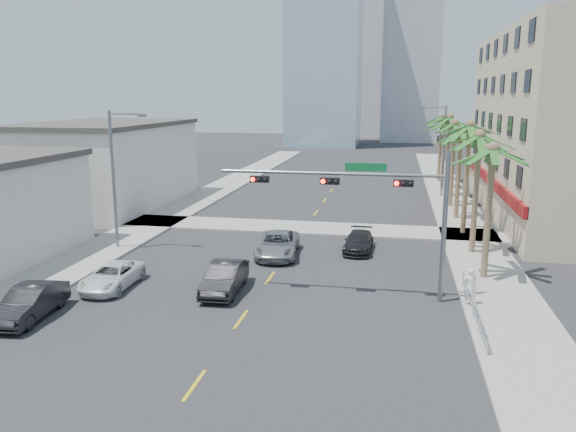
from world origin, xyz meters
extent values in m
plane|color=#262628|center=(0.00, 0.00, 0.00)|extent=(260.00, 260.00, 0.00)
cube|color=gray|center=(12.00, 20.00, 0.07)|extent=(4.00, 120.00, 0.15)
cube|color=gray|center=(-12.00, 20.00, 0.07)|extent=(4.00, 120.00, 0.15)
cube|color=gray|center=(0.00, 22.00, 0.07)|extent=(80.00, 4.00, 0.15)
cube|color=maroon|center=(14.40, 30.00, 3.00)|extent=(0.30, 28.00, 0.80)
cube|color=beige|center=(-19.50, 28.00, 3.60)|extent=(11.00, 18.00, 7.20)
cube|color=#99B2C6|center=(-8.00, 95.00, 24.00)|extent=(14.00, 14.00, 48.00)
cube|color=#ADADB2|center=(-3.00, 125.00, 21.00)|extent=(16.00, 16.00, 42.00)
cylinder|color=slate|center=(9.00, 8.00, 3.60)|extent=(0.24, 0.24, 7.20)
cylinder|color=slate|center=(3.50, 8.00, 6.20)|extent=(11.00, 0.16, 0.16)
cube|color=#0C662D|center=(5.20, 8.00, 6.55)|extent=(2.00, 0.05, 0.40)
cube|color=black|center=(7.00, 7.85, 5.85)|extent=(0.95, 0.28, 0.32)
sphere|color=#FF0C05|center=(6.68, 7.69, 5.85)|extent=(0.22, 0.22, 0.22)
cube|color=black|center=(3.50, 7.85, 5.85)|extent=(0.95, 0.28, 0.32)
sphere|color=#FF0C05|center=(3.18, 7.69, 5.85)|extent=(0.22, 0.22, 0.22)
cube|color=black|center=(0.00, 7.85, 5.85)|extent=(0.95, 0.28, 0.32)
sphere|color=#FF0C05|center=(-0.32, 7.69, 5.85)|extent=(0.22, 0.22, 0.22)
cylinder|color=brown|center=(11.60, 12.00, 3.60)|extent=(0.36, 0.36, 7.20)
cylinder|color=brown|center=(11.60, 17.20, 3.78)|extent=(0.36, 0.36, 7.56)
cylinder|color=brown|center=(11.60, 22.40, 3.96)|extent=(0.36, 0.36, 7.92)
cylinder|color=brown|center=(11.60, 27.60, 3.60)|extent=(0.36, 0.36, 7.20)
cylinder|color=brown|center=(11.60, 32.80, 3.78)|extent=(0.36, 0.36, 7.56)
cylinder|color=brown|center=(11.60, 38.00, 3.96)|extent=(0.36, 0.36, 7.92)
cylinder|color=brown|center=(11.60, 43.20, 3.60)|extent=(0.36, 0.36, 7.20)
cylinder|color=brown|center=(11.60, 48.40, 3.78)|extent=(0.36, 0.36, 7.56)
cylinder|color=slate|center=(-11.20, 14.00, 4.50)|extent=(0.20, 0.20, 9.00)
cylinder|color=slate|center=(-10.10, 14.00, 8.80)|extent=(2.20, 0.12, 0.12)
cube|color=slate|center=(-9.00, 14.00, 8.70)|extent=(0.50, 0.25, 0.18)
cylinder|color=slate|center=(11.20, 38.00, 4.50)|extent=(0.20, 0.20, 9.00)
cylinder|color=slate|center=(10.10, 38.00, 8.80)|extent=(2.20, 0.12, 0.12)
cube|color=slate|center=(9.00, 38.00, 8.70)|extent=(0.50, 0.25, 0.18)
cylinder|color=silver|center=(10.30, 6.00, 0.55)|extent=(0.08, 8.00, 0.08)
cylinder|color=silver|center=(10.30, 6.00, 0.90)|extent=(0.08, 8.00, 0.08)
cylinder|color=silver|center=(10.30, 2.00, 0.50)|extent=(0.08, 0.08, 1.00)
cylinder|color=silver|center=(10.30, 4.00, 0.50)|extent=(0.08, 0.08, 1.00)
cylinder|color=silver|center=(10.30, 6.00, 0.50)|extent=(0.08, 0.08, 1.00)
cylinder|color=silver|center=(10.30, 8.00, 0.50)|extent=(0.08, 0.08, 1.00)
cylinder|color=silver|center=(10.30, 10.00, 0.50)|extent=(0.08, 0.08, 1.00)
imported|color=black|center=(-9.40, 2.33, 0.75)|extent=(1.93, 4.64, 1.49)
imported|color=white|center=(-7.80, 6.86, 0.63)|extent=(2.19, 4.58, 1.26)
imported|color=black|center=(-1.79, 7.37, 0.76)|extent=(1.82, 4.67, 1.52)
imported|color=#A6A5AA|center=(-0.51, 14.45, 0.74)|extent=(2.95, 5.55, 1.48)
imported|color=black|center=(4.44, 16.49, 0.62)|extent=(1.86, 4.35, 1.25)
imported|color=white|center=(10.30, 7.53, 1.05)|extent=(0.69, 0.48, 1.80)
camera|label=1|loc=(6.59, -18.98, 9.90)|focal=35.00mm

